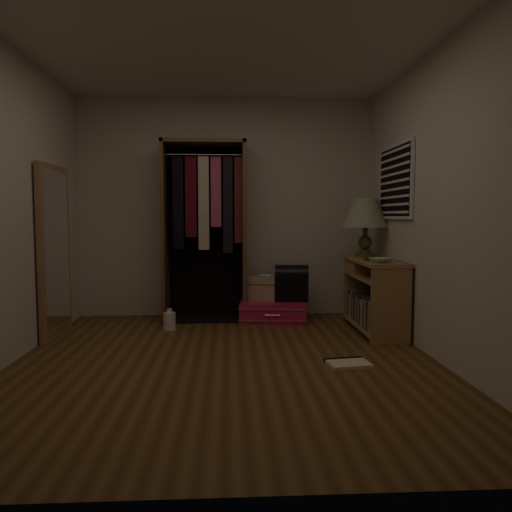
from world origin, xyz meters
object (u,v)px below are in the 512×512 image
console_bookshelf (373,294)px  white_jug (170,321)px  floor_mirror (55,251)px  train_case (266,288)px  pink_suitcase (273,311)px  table_lamp (366,214)px  black_bag (291,282)px  open_wardrobe (206,216)px

console_bookshelf → white_jug: (-2.14, 0.16, -0.30)m
console_bookshelf → floor_mirror: floor_mirror is taller
floor_mirror → train_case: bearing=17.6°
pink_suitcase → white_jug: (-1.13, -0.40, -0.02)m
floor_mirror → table_lamp: bearing=7.3°
pink_suitcase → black_bag: 0.39m
pink_suitcase → console_bookshelf: bearing=-22.9°
open_wardrobe → white_jug: size_ratio=9.00×
open_wardrobe → train_case: open_wardrobe is taller
train_case → white_jug: train_case is taller
train_case → table_lamp: size_ratio=0.70×
black_bag → open_wardrobe: bearing=177.6°
table_lamp → white_jug: 2.43m
train_case → console_bookshelf: bearing=-20.2°
white_jug → train_case: bearing=24.7°
table_lamp → black_bag: bearing=165.8°
table_lamp → open_wardrobe: bearing=168.6°
console_bookshelf → open_wardrobe: size_ratio=0.55×
open_wardrobe → pink_suitcase: open_wardrobe is taller
open_wardrobe → floor_mirror: open_wardrobe is taller
pink_suitcase → train_case: train_case is taller
open_wardrobe → table_lamp: open_wardrobe is taller
floor_mirror → white_jug: 1.35m
pink_suitcase → open_wardrobe: bearing=173.7°
black_bag → train_case: bearing=173.0°
black_bag → white_jug: (-1.35, -0.42, -0.35)m
floor_mirror → pink_suitcase: 2.43m
pink_suitcase → table_lamp: bearing=-4.3°
console_bookshelf → open_wardrobe: 2.07m
floor_mirror → white_jug: floor_mirror is taller
floor_mirror → table_lamp: (3.24, 0.41, 0.37)m
black_bag → white_jug: size_ratio=1.81×
white_jug → floor_mirror: bearing=-169.8°
train_case → white_jug: bearing=-144.7°
console_bookshelf → white_jug: console_bookshelf is taller
train_case → black_bag: 0.31m
floor_mirror → train_case: 2.31m
floor_mirror → train_case: (2.16, 0.68, -0.48)m
pink_suitcase → train_case: size_ratio=1.82×
console_bookshelf → train_case: size_ratio=2.50×
console_bookshelf → open_wardrobe: bearing=157.6°
console_bookshelf → pink_suitcase: size_ratio=1.37×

